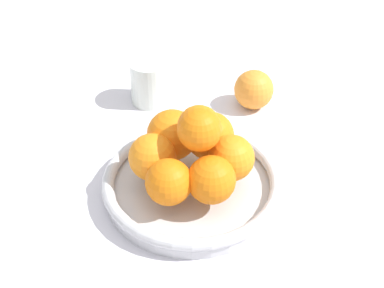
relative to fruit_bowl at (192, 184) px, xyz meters
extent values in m
plane|color=silver|center=(0.00, 0.00, -0.02)|extent=(4.00, 4.00, 0.00)
cylinder|color=silver|center=(0.00, 0.00, -0.01)|extent=(0.27, 0.27, 0.02)
torus|color=silver|center=(0.00, 0.00, 0.01)|extent=(0.28, 0.28, 0.02)
sphere|color=orange|center=(0.06, -0.01, 0.05)|extent=(0.07, 0.07, 0.07)
sphere|color=orange|center=(0.03, 0.04, 0.05)|extent=(0.07, 0.07, 0.07)
sphere|color=orange|center=(-0.02, 0.05, 0.05)|extent=(0.07, 0.07, 0.07)
sphere|color=orange|center=(-0.06, 0.01, 0.06)|extent=(0.08, 0.08, 0.08)
sphere|color=orange|center=(-0.04, -0.05, 0.06)|extent=(0.08, 0.08, 0.08)
sphere|color=orange|center=(0.02, -0.06, 0.05)|extent=(0.07, 0.07, 0.07)
sphere|color=orange|center=(-0.01, 0.01, 0.11)|extent=(0.06, 0.06, 0.06)
sphere|color=orange|center=(0.00, 0.01, 0.11)|extent=(0.07, 0.07, 0.07)
sphere|color=orange|center=(-0.27, 0.02, 0.02)|extent=(0.08, 0.08, 0.08)
cylinder|color=silver|center=(-0.21, -0.18, 0.02)|extent=(0.07, 0.07, 0.09)
camera|label=1|loc=(0.57, 0.24, 0.58)|focal=50.00mm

